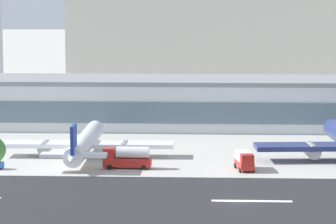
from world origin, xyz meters
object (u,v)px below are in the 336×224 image
Objects in this scene: terminal_building at (209,103)px; service_box_truck_0 at (244,160)px; airliner_navy_tail_gate_0 at (84,144)px; distant_hotel_block at (285,22)px; service_fuel_truck_1 at (127,157)px.

service_box_truck_0 is at bearing -83.03° from terminal_building.
airliner_navy_tail_gate_0 is 6.26× the size of service_box_truck_0.
terminal_building is 105.82m from distant_hotel_block.
airliner_navy_tail_gate_0 is (-23.45, -40.94, -3.10)m from terminal_building.
airliner_navy_tail_gate_0 is at bearing -120.39° from service_box_truck_0.
distant_hotel_block is (25.84, 101.37, 15.97)m from terminal_building.
distant_hotel_block is 17.06× the size of service_fuel_truck_1.
terminal_building reaches higher than service_fuel_truck_1.
distant_hotel_block is 159.42m from service_fuel_truck_1.
airliner_navy_tail_gate_0 is at bearing -47.75° from service_fuel_truck_1.
terminal_building is at bearing -104.30° from distant_hotel_block.
terminal_building is 23.12× the size of service_box_truck_0.
service_fuel_truck_1 is at bearing -101.15° from service_box_truck_0.
terminal_building is 52.66m from service_box_truck_0.
airliner_navy_tail_gate_0 reaches higher than service_box_truck_0.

